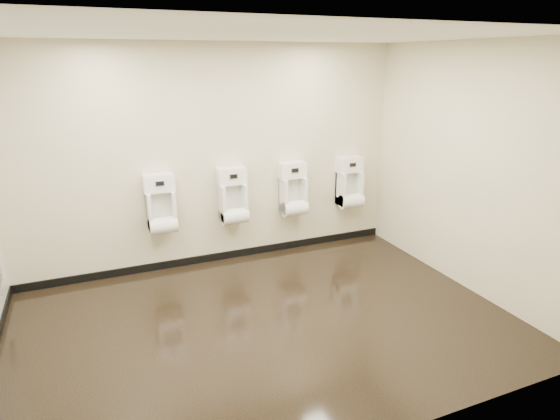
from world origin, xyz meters
The scene contains 10 objects.
ground centered at (0.00, 0.00, 0.00)m, with size 5.00×3.50×0.00m, color black.
ceiling centered at (0.00, 0.00, 2.80)m, with size 5.00×3.50×0.00m, color white.
back_wall centered at (0.00, 1.75, 1.40)m, with size 5.00×0.02×2.80m, color beige.
front_wall centered at (0.00, -1.75, 1.40)m, with size 5.00×0.02×2.80m, color beige.
right_wall centered at (2.50, 0.00, 1.40)m, with size 0.02×3.50×2.80m, color beige.
skirting_back centered at (0.00, 1.74, 0.05)m, with size 5.00×0.02×0.10m, color black.
urinal_0 centered at (-0.73, 1.62, 0.86)m, with size 0.38×0.29×0.71m.
urinal_1 centered at (0.19, 1.62, 0.86)m, with size 0.38×0.29×0.71m.
urinal_2 centered at (1.04, 1.62, 0.86)m, with size 0.38×0.29×0.71m.
urinal_3 centered at (1.93, 1.62, 0.86)m, with size 0.38×0.29×0.71m.
Camera 1 is at (-1.49, -3.95, 2.60)m, focal length 30.00 mm.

